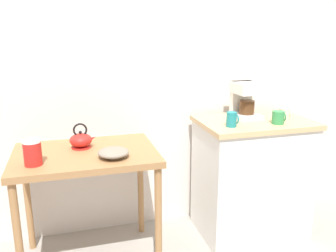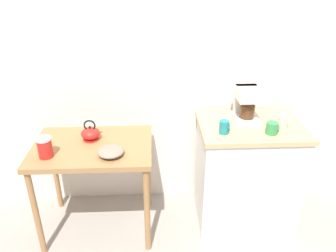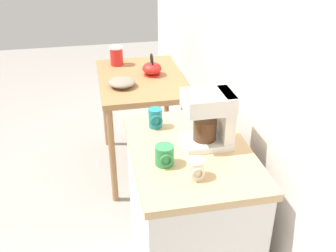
{
  "view_description": "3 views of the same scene",
  "coord_description": "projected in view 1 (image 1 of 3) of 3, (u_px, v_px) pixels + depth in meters",
  "views": [
    {
      "loc": [
        -0.67,
        -2.17,
        1.5
      ],
      "look_at": [
        -0.08,
        -0.09,
        0.92
      ],
      "focal_mm": 37.99,
      "sensor_mm": 36.0,
      "label": 1
    },
    {
      "loc": [
        -0.13,
        -2.19,
        2.01
      ],
      "look_at": [
        -0.04,
        -0.06,
        0.94
      ],
      "focal_mm": 35.85,
      "sensor_mm": 36.0,
      "label": 2
    },
    {
      "loc": [
        2.13,
        -0.38,
        1.86
      ],
      "look_at": [
        0.24,
        0.0,
        0.81
      ],
      "focal_mm": 42.84,
      "sensor_mm": 36.0,
      "label": 3
    }
  ],
  "objects": [
    {
      "name": "bowl_stoneware",
      "position": [
        113.0,
        153.0,
        2.09
      ],
      "size": [
        0.18,
        0.18,
        0.06
      ],
      "color": "gray",
      "rests_on": "wooden_table"
    },
    {
      "name": "wooden_table",
      "position": [
        86.0,
        167.0,
        2.23
      ],
      "size": [
        0.87,
        0.61,
        0.78
      ],
      "color": "#9E7044",
      "rests_on": "ground_plane"
    },
    {
      "name": "back_wall",
      "position": [
        172.0,
        45.0,
        2.64
      ],
      "size": [
        4.4,
        0.1,
        2.8
      ],
      "primitive_type": "cube",
      "color": "silver",
      "rests_on": "ground_plane"
    },
    {
      "name": "coffee_maker",
      "position": [
        245.0,
        98.0,
        2.6
      ],
      "size": [
        0.18,
        0.22,
        0.26
      ],
      "color": "white",
      "rests_on": "kitchen_counter"
    },
    {
      "name": "kitchen_counter",
      "position": [
        251.0,
        177.0,
        2.66
      ],
      "size": [
        0.79,
        0.55,
        0.88
      ],
      "color": "white",
      "rests_on": "ground_plane"
    },
    {
      "name": "mug_dark_teal",
      "position": [
        232.0,
        119.0,
        2.36
      ],
      "size": [
        0.08,
        0.07,
        0.1
      ],
      "color": "teal",
      "rests_on": "kitchen_counter"
    },
    {
      "name": "canister_enamel",
      "position": [
        33.0,
        152.0,
        1.97
      ],
      "size": [
        0.1,
        0.1,
        0.15
      ],
      "color": "red",
      "rests_on": "wooden_table"
    },
    {
      "name": "mug_small_cream",
      "position": [
        284.0,
        114.0,
        2.56
      ],
      "size": [
        0.08,
        0.07,
        0.08
      ],
      "color": "beige",
      "rests_on": "kitchen_counter"
    },
    {
      "name": "ground_plane",
      "position": [
        175.0,
        244.0,
        2.59
      ],
      "size": [
        8.0,
        8.0,
        0.0
      ],
      "primitive_type": "plane",
      "color": "gray"
    },
    {
      "name": "teakettle",
      "position": [
        81.0,
        140.0,
        2.26
      ],
      "size": [
        0.17,
        0.14,
        0.16
      ],
      "color": "red",
      "rests_on": "wooden_table"
    },
    {
      "name": "mug_tall_green",
      "position": [
        278.0,
        117.0,
        2.43
      ],
      "size": [
        0.09,
        0.08,
        0.09
      ],
      "color": "#338C4C",
      "rests_on": "kitchen_counter"
    }
  ]
}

